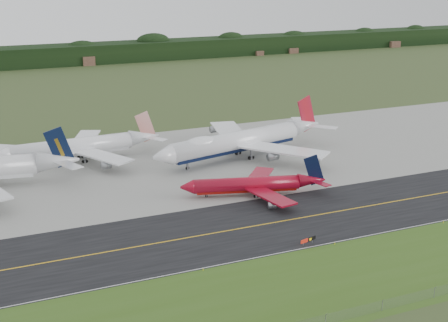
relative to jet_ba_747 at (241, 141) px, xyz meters
The scene contains 15 objects.
ground 49.48m from the jet_ba_747, 101.86° to the right, with size 600.00×600.00×0.00m, color #324621.
grass_verge 83.90m from the jet_ba_747, 96.93° to the right, with size 400.00×30.00×0.01m, color #38591A.
taxiway 53.37m from the jet_ba_747, 100.97° to the right, with size 400.00×32.00×0.02m, color black.
apron 12.02m from the jet_ba_747, 163.90° to the left, with size 400.00×78.00×0.01m, color gray.
taxiway_centreline 53.37m from the jet_ba_747, 100.97° to the right, with size 400.00×0.40×0.00m, color gold.
taxiway_edge_line 68.58m from the jet_ba_747, 98.50° to the right, with size 400.00×0.25×0.00m, color silver.
perimeter_fence 96.73m from the jet_ba_747, 96.00° to the right, with size 320.00×0.10×320.00m.
horizon_treeline 225.91m from the jet_ba_747, 92.56° to the left, with size 700.00×25.00×12.00m.
jet_ba_747 is the anchor object (origin of this frame).
jet_red_737 34.72m from the jet_ba_747, 108.69° to the right, with size 39.73×31.71×10.88m.
jet_star_tail 51.49m from the jet_ba_747, 160.02° to the left, with size 53.33×44.65×14.08m.
taxiway_sign 67.67m from the jet_ba_747, 101.81° to the right, with size 4.41×1.25×1.50m.
edge_marker_left 79.73m from the jet_ba_747, 120.42° to the right, with size 0.16×0.16×0.50m, color yellow.
edge_marker_center 69.32m from the jet_ba_747, 96.96° to the right, with size 0.16×0.16×0.50m, color yellow.
edge_marker_right 72.50m from the jet_ba_747, 71.58° to the right, with size 0.16×0.16×0.50m, color yellow.
Camera 1 is at (-71.95, -128.51, 60.15)m, focal length 50.00 mm.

